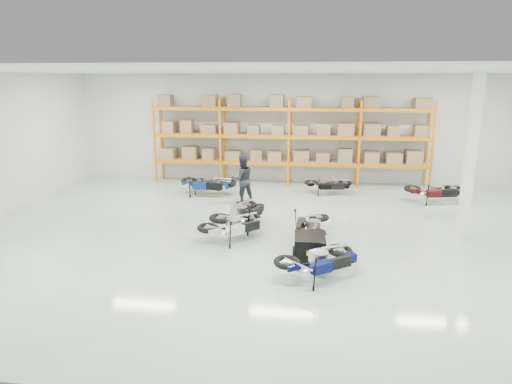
# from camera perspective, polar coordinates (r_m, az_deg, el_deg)

# --- Properties ---
(room) EXTENTS (18.00, 18.00, 18.00)m
(room) POSITION_cam_1_polar(r_m,az_deg,el_deg) (12.51, 2.67, 4.51)
(room) COLOR #B3C8B5
(room) RESTS_ON ground
(pallet_rack) EXTENTS (11.28, 0.98, 3.62)m
(pallet_rack) POSITION_cam_1_polar(r_m,az_deg,el_deg) (18.88, 4.19, 7.76)
(pallet_rack) COLOR orange
(pallet_rack) RESTS_ON ground
(structural_column) EXTENTS (0.25, 0.25, 4.50)m
(structural_column) POSITION_cam_1_polar(r_m,az_deg,el_deg) (13.65, 25.22, 3.99)
(structural_column) COLOR white
(structural_column) RESTS_ON ground
(moto_blue_centre) EXTENTS (1.92, 1.72, 1.13)m
(moto_blue_centre) POSITION_cam_1_polar(r_m,az_deg,el_deg) (10.21, 8.02, -7.87)
(moto_blue_centre) COLOR #060A45
(moto_blue_centre) RESTS_ON ground
(moto_silver_left) EXTENTS (1.83, 1.83, 1.12)m
(moto_silver_left) POSITION_cam_1_polar(r_m,az_deg,el_deg) (12.43, -2.68, -3.72)
(moto_silver_left) COLOR silver
(moto_silver_left) RESTS_ON ground
(moto_black_far_left) EXTENTS (1.55, 2.12, 1.23)m
(moto_black_far_left) POSITION_cam_1_polar(r_m,az_deg,el_deg) (13.40, -1.83, -2.15)
(moto_black_far_left) COLOR black
(moto_black_far_left) RESTS_ON ground
(moto_touring_right) EXTENTS (0.96, 1.71, 1.06)m
(moto_touring_right) POSITION_cam_1_polar(r_m,az_deg,el_deg) (12.60, 6.80, -3.70)
(moto_touring_right) COLOR black
(moto_touring_right) RESTS_ON ground
(trailer) EXTENTS (0.82, 1.55, 0.65)m
(trailer) POSITION_cam_1_polar(r_m,az_deg,el_deg) (11.13, 6.72, -6.79)
(trailer) COLOR black
(trailer) RESTS_ON ground
(moto_back_a) EXTENTS (1.90, 1.01, 1.20)m
(moto_back_a) POSITION_cam_1_polar(r_m,az_deg,el_deg) (17.30, -6.17, 1.44)
(moto_back_a) COLOR navy
(moto_back_a) RESTS_ON ground
(moto_back_b) EXTENTS (1.78, 1.33, 1.04)m
(moto_back_b) POSITION_cam_1_polar(r_m,az_deg,el_deg) (17.42, -5.65, 1.29)
(moto_back_b) COLOR silver
(moto_back_b) RESTS_ON ground
(moto_back_c) EXTENTS (1.63, 0.92, 1.01)m
(moto_back_c) POSITION_cam_1_polar(r_m,az_deg,el_deg) (17.58, 9.09, 1.26)
(moto_back_c) COLOR black
(moto_back_c) RESTS_ON ground
(moto_back_d) EXTENTS (1.92, 1.19, 1.16)m
(moto_back_d) POSITION_cam_1_polar(r_m,az_deg,el_deg) (17.36, 21.56, 0.51)
(moto_back_d) COLOR #3A0B0E
(moto_back_d) RESTS_ON ground
(person_back) EXTENTS (1.03, 0.95, 1.70)m
(person_back) POSITION_cam_1_polar(r_m,az_deg,el_deg) (16.07, -1.72, 1.59)
(person_back) COLOR #212229
(person_back) RESTS_ON ground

